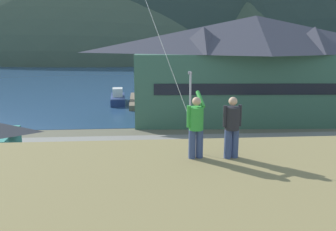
# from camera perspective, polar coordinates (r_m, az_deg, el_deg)

# --- Properties ---
(ground_plane) EXTENTS (600.00, 600.00, 0.00)m
(ground_plane) POSITION_cam_1_polar(r_m,az_deg,el_deg) (20.90, 5.54, -14.38)
(ground_plane) COLOR #66604C
(parking_lot_pad) EXTENTS (40.00, 20.00, 0.10)m
(parking_lot_pad) POSITION_cam_1_polar(r_m,az_deg,el_deg) (25.38, 3.63, -9.16)
(parking_lot_pad) COLOR gray
(parking_lot_pad) RESTS_ON ground
(bay_water) EXTENTS (360.00, 84.00, 0.03)m
(bay_water) POSITION_cam_1_polar(r_m,az_deg,el_deg) (78.96, -1.79, 5.83)
(bay_water) COLOR navy
(bay_water) RESTS_ON ground
(far_hill_west_ridge) EXTENTS (142.56, 66.07, 61.97)m
(far_hill_west_ridge) POSITION_cam_1_polar(r_m,az_deg,el_deg) (136.26, -8.67, 8.60)
(far_hill_west_ridge) COLOR #42513D
(far_hill_west_ridge) RESTS_ON ground
(far_hill_east_peak) EXTENTS (109.37, 44.97, 86.69)m
(far_hill_east_peak) POSITION_cam_1_polar(r_m,az_deg,el_deg) (129.28, 1.95, 8.52)
(far_hill_east_peak) COLOR #2D3D33
(far_hill_east_peak) RESTS_ON ground
(far_hill_center_saddle) EXTENTS (86.46, 67.27, 64.87)m
(far_hill_center_saddle) POSITION_cam_1_polar(r_m,az_deg,el_deg) (141.43, 18.25, 8.25)
(far_hill_center_saddle) COLOR #3D4C38
(far_hill_center_saddle) RESTS_ON ground
(harbor_lodge) EXTENTS (27.12, 10.81, 11.13)m
(harbor_lodge) POSITION_cam_1_polar(r_m,az_deg,el_deg) (41.24, 13.04, 7.38)
(harbor_lodge) COLOR #38604C
(harbor_lodge) RESTS_ON ground
(wharf_dock) EXTENTS (3.20, 10.02, 0.70)m
(wharf_dock) POSITION_cam_1_polar(r_m,az_deg,el_deg) (50.39, -4.01, 2.24)
(wharf_dock) COLOR #70604C
(wharf_dock) RESTS_ON ground
(moored_boat_wharfside) EXTENTS (2.16, 5.89, 2.16)m
(moored_boat_wharfside) POSITION_cam_1_polar(r_m,az_deg,el_deg) (50.60, -7.70, 2.63)
(moored_boat_wharfside) COLOR navy
(moored_boat_wharfside) RESTS_ON ground
(moored_boat_outer_mooring) EXTENTS (2.64, 7.71, 2.16)m
(moored_boat_outer_mooring) POSITION_cam_1_polar(r_m,az_deg,el_deg) (51.35, -0.02, 2.89)
(moored_boat_outer_mooring) COLOR silver
(moored_boat_outer_mooring) RESTS_ON ground
(parked_car_lone_by_shed) EXTENTS (4.33, 2.33, 1.82)m
(parked_car_lone_by_shed) POSITION_cam_1_polar(r_m,az_deg,el_deg) (29.09, 23.61, -5.23)
(parked_car_lone_by_shed) COLOR black
(parked_car_lone_by_shed) RESTS_ON parking_lot_pad
(parked_car_front_row_silver) EXTENTS (4.29, 2.23, 1.82)m
(parked_car_front_row_silver) POSITION_cam_1_polar(r_m,az_deg,el_deg) (21.00, -18.68, -11.67)
(parked_car_front_row_silver) COLOR slate
(parked_car_front_row_silver) RESTS_ON parking_lot_pad
(parked_car_mid_row_near) EXTENTS (4.29, 2.22, 1.82)m
(parked_car_mid_row_near) POSITION_cam_1_polar(r_m,az_deg,el_deg) (21.73, 2.10, -10.12)
(parked_car_mid_row_near) COLOR silver
(parked_car_mid_row_near) RESTS_ON parking_lot_pad
(parked_car_mid_row_far) EXTENTS (4.32, 2.29, 1.82)m
(parked_car_mid_row_far) POSITION_cam_1_polar(r_m,az_deg,el_deg) (26.29, -14.91, -6.43)
(parked_car_mid_row_far) COLOR black
(parked_car_mid_row_far) RESTS_ON parking_lot_pad
(parking_light_pole) EXTENTS (0.24, 0.78, 6.32)m
(parking_light_pole) POSITION_cam_1_polar(r_m,az_deg,el_deg) (29.69, 3.40, 1.61)
(parking_light_pole) COLOR #ADADB2
(parking_light_pole) RESTS_ON parking_lot_pad
(person_kite_flyer) EXTENTS (0.52, 0.69, 1.86)m
(person_kite_flyer) POSITION_cam_1_polar(r_m,az_deg,el_deg) (10.33, 4.31, -1.47)
(person_kite_flyer) COLOR #384770
(person_kite_flyer) RESTS_ON grassy_hill_foreground
(person_companion) EXTENTS (0.54, 0.40, 1.74)m
(person_companion) POSITION_cam_1_polar(r_m,az_deg,el_deg) (10.47, 9.78, -1.52)
(person_companion) COLOR #384770
(person_companion) RESTS_ON grassy_hill_foreground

